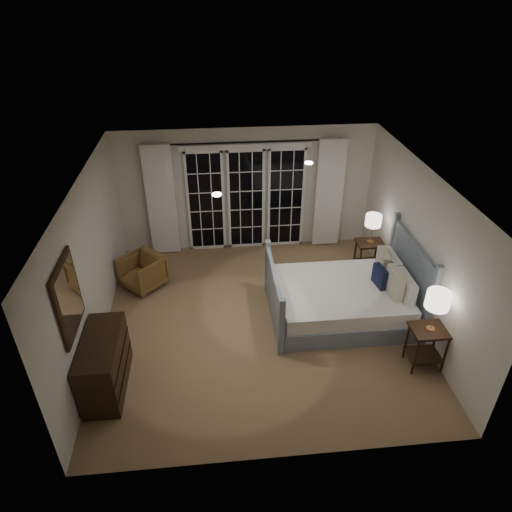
{
  "coord_description": "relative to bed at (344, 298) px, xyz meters",
  "views": [
    {
      "loc": [
        -0.64,
        -5.79,
        4.91
      ],
      "look_at": [
        -0.02,
        0.36,
        1.05
      ],
      "focal_mm": 32.0,
      "sensor_mm": 36.0,
      "label": 1
    }
  ],
  "objects": [
    {
      "name": "mirror",
      "position": [
        -3.88,
        -1.21,
        1.22
      ],
      "size": [
        0.05,
        0.85,
        1.0
      ],
      "color": "black",
      "rests_on": "wall_left"
    },
    {
      "name": "wall_back",
      "position": [
        -1.41,
        2.46,
        0.92
      ],
      "size": [
        5.0,
        0.02,
        2.5
      ],
      "primitive_type": "cube",
      "color": "beige",
      "rests_on": "floor"
    },
    {
      "name": "french_doors",
      "position": [
        -1.41,
        2.41,
        0.76
      ],
      "size": [
        2.5,
        0.04,
        2.2
      ],
      "color": "black",
      "rests_on": "wall_back"
    },
    {
      "name": "dresser",
      "position": [
        -3.64,
        -1.21,
        0.08
      ],
      "size": [
        0.5,
        1.18,
        0.83
      ],
      "color": "black",
      "rests_on": "floor"
    },
    {
      "name": "bed",
      "position": [
        0.0,
        0.0,
        0.0
      ],
      "size": [
        2.28,
        1.64,
        1.33
      ],
      "color": "#8493A0",
      "rests_on": "floor"
    },
    {
      "name": "lamp_right",
      "position": [
        0.8,
        1.25,
        0.75
      ],
      "size": [
        0.29,
        0.29,
        0.56
      ],
      "color": "tan",
      "rests_on": "nightstand_right"
    },
    {
      "name": "curtain_right",
      "position": [
        0.24,
        2.34,
        0.82
      ],
      "size": [
        0.55,
        0.1,
        2.25
      ],
      "primitive_type": "cube",
      "color": "white",
      "rests_on": "curtain_rod"
    },
    {
      "name": "wall_front",
      "position": [
        -1.41,
        -2.54,
        0.92
      ],
      "size": [
        5.0,
        0.02,
        2.5
      ],
      "primitive_type": "cube",
      "color": "beige",
      "rests_on": "floor"
    },
    {
      "name": "nightstand_right",
      "position": [
        0.8,
        1.25,
        0.08
      ],
      "size": [
        0.49,
        0.39,
        0.64
      ],
      "color": "black",
      "rests_on": "floor"
    },
    {
      "name": "armchair",
      "position": [
        -3.41,
        1.17,
        -0.02
      ],
      "size": [
        0.95,
        0.95,
        0.62
      ],
      "primitive_type": "imported",
      "rotation": [
        0.0,
        0.0,
        -0.78
      ],
      "color": "brown",
      "rests_on": "floor"
    },
    {
      "name": "ceiling",
      "position": [
        -1.41,
        -0.04,
        2.17
      ],
      "size": [
        5.0,
        5.0,
        0.0
      ],
      "primitive_type": "plane",
      "rotation": [
        3.14,
        0.0,
        0.0
      ],
      "color": "white",
      "rests_on": "wall_back"
    },
    {
      "name": "curtain_left",
      "position": [
        -3.06,
        2.34,
        0.82
      ],
      "size": [
        0.55,
        0.1,
        2.25
      ],
      "primitive_type": "cube",
      "color": "white",
      "rests_on": "curtain_rod"
    },
    {
      "name": "wall_left",
      "position": [
        -3.91,
        -0.04,
        0.92
      ],
      "size": [
        0.02,
        5.0,
        2.5
      ],
      "primitive_type": "cube",
      "color": "beige",
      "rests_on": "floor"
    },
    {
      "name": "downlight_a",
      "position": [
        -0.61,
        0.56,
        2.16
      ],
      "size": [
        0.12,
        0.12,
        0.01
      ],
      "primitive_type": "cylinder",
      "color": "white",
      "rests_on": "ceiling"
    },
    {
      "name": "wall_right",
      "position": [
        1.09,
        -0.04,
        0.92
      ],
      "size": [
        0.02,
        5.0,
        2.5
      ],
      "primitive_type": "cube",
      "color": "beige",
      "rests_on": "floor"
    },
    {
      "name": "lamp_left",
      "position": [
        0.86,
        -1.25,
        0.85
      ],
      "size": [
        0.33,
        0.33,
        0.63
      ],
      "color": "tan",
      "rests_on": "nightstand_left"
    },
    {
      "name": "floor",
      "position": [
        -1.41,
        -0.04,
        -0.33
      ],
      "size": [
        5.0,
        5.0,
        0.0
      ],
      "primitive_type": "plane",
      "color": "olive",
      "rests_on": "ground"
    },
    {
      "name": "downlight_b",
      "position": [
        -2.01,
        -0.44,
        2.16
      ],
      "size": [
        0.12,
        0.12,
        0.01
      ],
      "primitive_type": "cylinder",
      "color": "white",
      "rests_on": "ceiling"
    },
    {
      "name": "curtain_rod",
      "position": [
        -1.41,
        2.36,
        1.92
      ],
      "size": [
        3.5,
        0.03,
        0.03
      ],
      "primitive_type": "cylinder",
      "rotation": [
        0.0,
        1.57,
        0.0
      ],
      "color": "black",
      "rests_on": "wall_back"
    },
    {
      "name": "nightstand_left",
      "position": [
        0.86,
        -1.25,
        0.11
      ],
      "size": [
        0.52,
        0.42,
        0.68
      ],
      "color": "black",
      "rests_on": "floor"
    }
  ]
}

